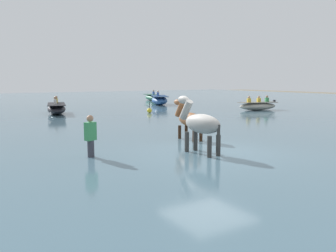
% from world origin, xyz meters
% --- Properties ---
extents(ground_plane, '(120.00, 120.00, 0.00)m').
position_xyz_m(ground_plane, '(0.00, 0.00, 0.00)').
color(ground_plane, '#756B56').
extents(water_surface, '(90.00, 90.00, 0.38)m').
position_xyz_m(water_surface, '(0.00, 10.00, 0.19)').
color(water_surface, '#476675').
rests_on(water_surface, ground).
extents(horse_lead_grey, '(0.61, 1.96, 2.14)m').
position_xyz_m(horse_lead_grey, '(-0.34, -0.02, 1.27)').
color(horse_lead_grey, gray).
rests_on(horse_lead_grey, ground).
extents(horse_trailing_chestnut, '(0.47, 1.72, 1.89)m').
position_xyz_m(horse_trailing_chestnut, '(0.83, 2.20, 1.12)').
color(horse_trailing_chestnut, brown).
rests_on(horse_trailing_chestnut, ground).
extents(boat_distant_west, '(3.21, 1.66, 1.08)m').
position_xyz_m(boat_distant_west, '(12.89, 10.11, 0.70)').
color(boat_distant_west, '#B2AD9E').
rests_on(boat_distant_west, water_surface).
extents(boat_mid_outer, '(2.03, 3.80, 1.15)m').
position_xyz_m(boat_mid_outer, '(-0.63, 15.26, 0.72)').
color(boat_mid_outer, black).
rests_on(boat_mid_outer, water_surface).
extents(boat_far_inshore, '(2.98, 4.20, 1.28)m').
position_xyz_m(boat_far_inshore, '(9.68, 19.05, 0.78)').
color(boat_far_inshore, '#28518E').
rests_on(boat_far_inshore, water_surface).
extents(boat_mid_channel, '(1.78, 3.63, 1.13)m').
position_xyz_m(boat_mid_channel, '(12.32, 24.93, 0.71)').
color(boat_mid_channel, '#337556').
rests_on(boat_mid_channel, water_surface).
extents(person_spectator_far, '(0.37, 0.30, 1.63)m').
position_xyz_m(person_spectator_far, '(-3.40, 1.31, 0.87)').
color(person_spectator_far, '#383842').
rests_on(person_spectator_far, ground).
extents(channel_buoy, '(0.33, 0.33, 0.76)m').
position_xyz_m(channel_buoy, '(4.92, 12.49, 0.55)').
color(channel_buoy, yellow).
rests_on(channel_buoy, water_surface).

